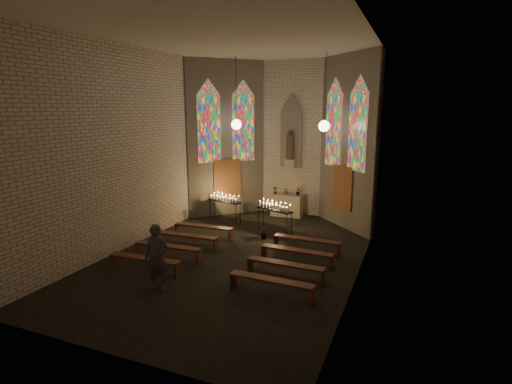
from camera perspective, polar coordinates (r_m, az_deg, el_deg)
floor at (r=13.71m, az=-2.65°, el=-9.05°), size 12.00×12.00×0.00m
room at (r=15.96m, az=2.33°, el=7.66°), size 8.22×12.43×7.00m
altar at (r=18.43m, az=4.45°, el=-1.91°), size 1.40×0.60×1.00m
flower_vase_left at (r=18.35m, az=2.75°, el=0.26°), size 0.22×0.18×0.37m
flower_vase_center at (r=18.26m, az=4.32°, el=0.14°), size 0.36×0.32×0.35m
flower_vase_right at (r=18.18m, az=6.04°, el=0.08°), size 0.24×0.22×0.37m
aisle_flower_pot at (r=15.32m, az=1.11°, el=-5.89°), size 0.31×0.31×0.43m
votive_stand_left at (r=17.44m, az=-4.49°, el=-1.03°), size 1.63×0.75×1.16m
votive_stand_right at (r=15.89m, az=2.69°, el=-2.22°), size 1.64×0.97×1.19m
pew_left_0 at (r=15.60m, az=-7.51°, el=-5.07°), size 2.38×0.43×0.45m
pew_right_0 at (r=14.11m, az=7.27°, el=-6.93°), size 2.38×0.43×0.45m
pew_left_1 at (r=14.62m, az=-9.84°, el=-6.32°), size 2.38×0.43×0.45m
pew_right_1 at (r=13.02m, az=5.88°, el=-8.54°), size 2.38×0.43×0.45m
pew_left_2 at (r=13.68m, az=-12.51°, el=-7.74°), size 2.38×0.43×0.45m
pew_right_2 at (r=11.95m, az=4.23°, el=-10.44°), size 2.38×0.43×0.45m
pew_left_3 at (r=12.78m, az=-15.58°, el=-9.34°), size 2.38×0.43×0.45m
pew_right_3 at (r=10.90m, az=2.23°, el=-12.70°), size 2.38×0.43×0.45m
visitor at (r=11.32m, az=-13.99°, el=-9.07°), size 0.76×0.60×1.85m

